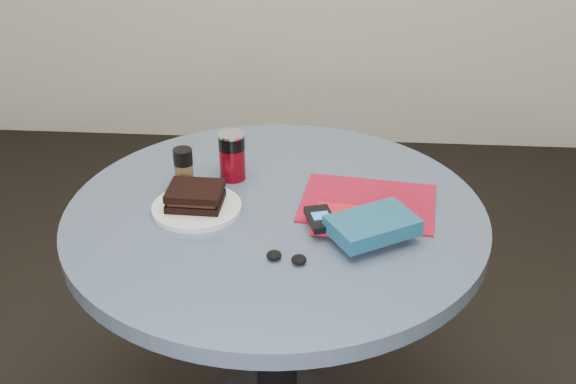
# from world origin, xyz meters

# --- Properties ---
(table) EXTENTS (1.00, 1.00, 0.75)m
(table) POSITION_xyz_m (0.00, 0.00, 0.59)
(table) COLOR black
(table) RESTS_ON ground
(plate) EXTENTS (0.24, 0.24, 0.01)m
(plate) POSITION_xyz_m (-0.19, -0.02, 0.76)
(plate) COLOR white
(plate) RESTS_ON table
(sandwich) EXTENTS (0.13, 0.11, 0.04)m
(sandwich) POSITION_xyz_m (-0.19, -0.01, 0.79)
(sandwich) COLOR black
(sandwich) RESTS_ON plate
(soda_can) EXTENTS (0.08, 0.08, 0.13)m
(soda_can) POSITION_xyz_m (-0.12, 0.15, 0.81)
(soda_can) COLOR #69050F
(soda_can) RESTS_ON table
(pepper_grinder) EXTENTS (0.06, 0.06, 0.11)m
(pepper_grinder) POSITION_xyz_m (-0.23, 0.09, 0.81)
(pepper_grinder) COLOR brown
(pepper_grinder) RESTS_ON table
(magazine) EXTENTS (0.35, 0.28, 0.01)m
(magazine) POSITION_xyz_m (0.22, 0.04, 0.75)
(magazine) COLOR maroon
(magazine) RESTS_ON table
(red_book) EXTENTS (0.20, 0.15, 0.02)m
(red_book) POSITION_xyz_m (0.19, -0.06, 0.76)
(red_book) COLOR red
(red_book) RESTS_ON magazine
(novel) EXTENTS (0.22, 0.20, 0.04)m
(novel) POSITION_xyz_m (0.22, -0.12, 0.79)
(novel) COLOR navy
(novel) RESTS_ON red_book
(mp3_player) EXTENTS (0.08, 0.11, 0.02)m
(mp3_player) POSITION_xyz_m (0.11, -0.08, 0.78)
(mp3_player) COLOR black
(mp3_player) RESTS_ON red_book
(headphones) EXTENTS (0.09, 0.05, 0.02)m
(headphones) POSITION_xyz_m (0.04, -0.21, 0.76)
(headphones) COLOR black
(headphones) RESTS_ON table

